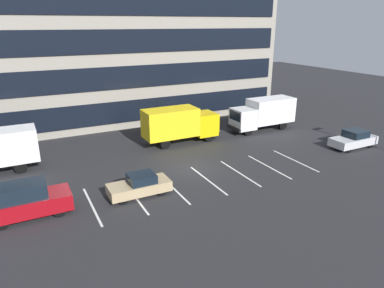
{
  "coord_description": "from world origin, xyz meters",
  "views": [
    {
      "loc": [
        -11.7,
        -22.82,
        10.92
      ],
      "look_at": [
        0.82,
        1.58,
        1.4
      ],
      "focal_mm": 32.71,
      "sensor_mm": 36.0,
      "label": 1
    }
  ],
  "objects_px": {
    "suv_maroon": "(27,201)",
    "sedan_silver": "(354,139)",
    "sedan_tan": "(140,185)",
    "box_truck_white": "(264,113)",
    "box_truck_yellow_all": "(179,123)"
  },
  "relations": [
    {
      "from": "sedan_tan",
      "to": "box_truck_white",
      "type": "bearing_deg",
      "value": 26.65
    },
    {
      "from": "box_truck_white",
      "to": "sedan_silver",
      "type": "bearing_deg",
      "value": -64.9
    },
    {
      "from": "sedan_silver",
      "to": "sedan_tan",
      "type": "bearing_deg",
      "value": -179.76
    },
    {
      "from": "box_truck_yellow_all",
      "to": "sedan_tan",
      "type": "relative_size",
      "value": 1.78
    },
    {
      "from": "suv_maroon",
      "to": "sedan_silver",
      "type": "distance_m",
      "value": 27.52
    },
    {
      "from": "sedan_silver",
      "to": "sedan_tan",
      "type": "relative_size",
      "value": 1.09
    },
    {
      "from": "suv_maroon",
      "to": "sedan_silver",
      "type": "bearing_deg",
      "value": -0.66
    },
    {
      "from": "box_truck_yellow_all",
      "to": "sedan_silver",
      "type": "distance_m",
      "value": 16.22
    },
    {
      "from": "box_truck_yellow_all",
      "to": "box_truck_white",
      "type": "height_order",
      "value": "box_truck_yellow_all"
    },
    {
      "from": "sedan_silver",
      "to": "box_truck_yellow_all",
      "type": "bearing_deg",
      "value": 148.18
    },
    {
      "from": "box_truck_yellow_all",
      "to": "sedan_silver",
      "type": "bearing_deg",
      "value": -31.82
    },
    {
      "from": "sedan_silver",
      "to": "box_truck_white",
      "type": "bearing_deg",
      "value": 115.1
    },
    {
      "from": "box_truck_white",
      "to": "sedan_tan",
      "type": "height_order",
      "value": "box_truck_white"
    },
    {
      "from": "sedan_tan",
      "to": "suv_maroon",
      "type": "bearing_deg",
      "value": 176.6
    },
    {
      "from": "box_truck_yellow_all",
      "to": "box_truck_white",
      "type": "bearing_deg",
      "value": -0.99
    }
  ]
}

